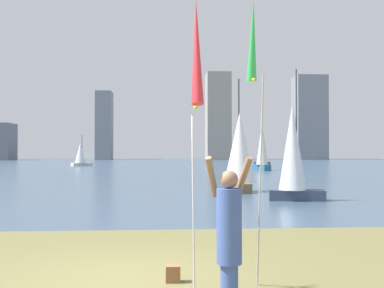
# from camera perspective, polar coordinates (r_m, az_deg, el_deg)

# --- Properties ---
(ground) EXTENTS (120.00, 138.00, 0.12)m
(ground) POSITION_cam_1_polar(r_m,az_deg,el_deg) (57.82, -4.44, -2.97)
(ground) COLOR brown
(person) EXTENTS (0.70, 0.52, 1.91)m
(person) POSITION_cam_1_polar(r_m,az_deg,el_deg) (6.17, 4.85, -10.65)
(person) COLOR #3F59A5
(person) RESTS_ON ground
(kite_flag_left) EXTENTS (0.16, 1.13, 4.02)m
(kite_flag_left) POSITION_cam_1_polar(r_m,az_deg,el_deg) (5.75, 0.59, 11.48)
(kite_flag_left) COLOR #B2B2B7
(kite_flag_left) RESTS_ON ground
(kite_flag_right) EXTENTS (0.16, 0.91, 4.31)m
(kite_flag_right) POSITION_cam_1_polar(r_m,az_deg,el_deg) (7.03, 7.94, 12.25)
(kite_flag_right) COLOR #B2B2B7
(kite_flag_right) RESTS_ON ground
(bag) EXTENTS (0.22, 0.17, 0.25)m
(bag) POSITION_cam_1_polar(r_m,az_deg,el_deg) (6.92, -2.50, -16.51)
(bag) COLOR brown
(bag) RESTS_ON ground
(sailboat_2) EXTENTS (1.51, 3.01, 5.58)m
(sailboat_2) POSITION_cam_1_polar(r_m,az_deg,el_deg) (21.66, 6.20, -1.03)
(sailboat_2) COLOR brown
(sailboat_2) RESTS_ON ground
(sailboat_5) EXTENTS (2.30, 1.28, 5.31)m
(sailboat_5) POSITION_cam_1_polar(r_m,az_deg,el_deg) (18.14, 13.01, -1.33)
(sailboat_5) COLOR #333D51
(sailboat_5) RESTS_ON ground
(sailboat_6) EXTENTS (2.23, 2.13, 4.87)m
(sailboat_6) POSITION_cam_1_polar(r_m,az_deg,el_deg) (61.90, 9.09, -2.49)
(sailboat_6) COLOR #333D51
(sailboat_6) RESTS_ON ground
(sailboat_7) EXTENTS (1.65, 2.55, 6.05)m
(sailboat_7) POSITION_cam_1_polar(r_m,az_deg,el_deg) (45.74, 9.10, -0.47)
(sailboat_7) COLOR #2D6084
(sailboat_7) RESTS_ON ground
(sailboat_8) EXTENTS (2.76, 2.40, 4.17)m
(sailboat_8) POSITION_cam_1_polar(r_m,az_deg,el_deg) (60.80, -14.29, -1.32)
(sailboat_8) COLOR silver
(sailboat_8) RESTS_ON ground
(skyline_tower_0) EXTENTS (3.06, 6.42, 8.30)m
(skyline_tower_0) POSITION_cam_1_polar(r_m,az_deg,el_deg) (107.68, -23.05, 0.28)
(skyline_tower_0) COLOR slate
(skyline_tower_0) RESTS_ON ground
(skyline_tower_1) EXTENTS (3.68, 5.24, 15.99)m
(skyline_tower_1) POSITION_cam_1_polar(r_m,az_deg,el_deg) (105.13, -11.35, 2.35)
(skyline_tower_1) COLOR gray
(skyline_tower_1) RESTS_ON ground
(skyline_tower_2) EXTENTS (5.56, 6.11, 20.33)m
(skyline_tower_2) POSITION_cam_1_polar(r_m,az_deg,el_deg) (103.38, 3.41, 3.59)
(skyline_tower_2) COLOR gray
(skyline_tower_2) RESTS_ON ground
(skyline_tower_3) EXTENTS (7.41, 5.72, 20.25)m
(skyline_tower_3) POSITION_cam_1_polar(r_m,az_deg,el_deg) (110.33, 15.06, 3.32)
(skyline_tower_3) COLOR gray
(skyline_tower_3) RESTS_ON ground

